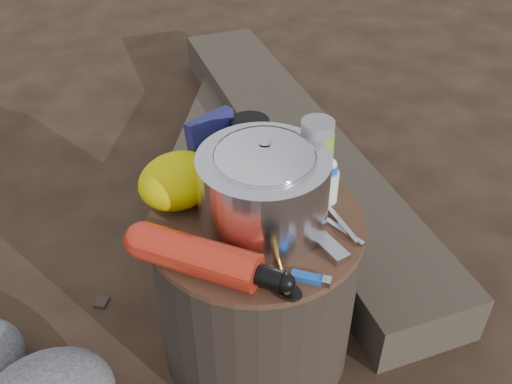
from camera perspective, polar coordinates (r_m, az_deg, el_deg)
ground at (r=1.46m, az=0.00°, el=-14.98°), size 60.00×60.00×0.00m
stump at (r=1.30m, az=0.00°, el=-9.61°), size 0.44×0.44×0.41m
log_main at (r=1.98m, az=3.65°, el=4.60°), size 0.73×1.74×0.15m
log_small at (r=2.19m, az=-3.63°, el=7.41°), size 0.92×0.98×0.09m
foil_windscreen at (r=1.11m, az=0.72°, el=0.11°), size 0.26×0.26×0.16m
camping_pot at (r=1.10m, az=0.84°, el=0.86°), size 0.19×0.19×0.19m
fuel_bottle at (r=1.04m, az=-5.80°, el=-6.46°), size 0.23×0.29×0.07m
thermos at (r=1.18m, az=5.94°, el=3.25°), size 0.07×0.07×0.18m
travel_mug at (r=1.27m, az=-0.58°, el=4.77°), size 0.08×0.08×0.12m
stuff_sack at (r=1.18m, az=-7.85°, el=1.13°), size 0.17×0.14×0.11m
food_pouch at (r=1.25m, az=-4.34°, el=4.59°), size 0.12×0.04×0.15m
lighter at (r=1.04m, az=5.10°, el=-8.49°), size 0.06×0.07×0.01m
multitool at (r=1.11m, az=6.90°, el=-5.09°), size 0.04×0.12×0.02m
pot_grabber at (r=1.15m, az=8.16°, el=-3.39°), size 0.04×0.14×0.01m
spork at (r=1.03m, az=-0.42°, el=-8.99°), size 0.12×0.14×0.01m
squeeze_bottle at (r=1.19m, az=7.33°, el=0.93°), size 0.04×0.04×0.09m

